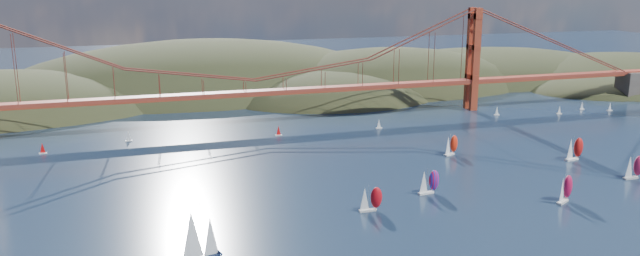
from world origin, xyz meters
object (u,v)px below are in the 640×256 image
object	(u,v)px
racer_2	(634,167)
racer_4	(574,148)
sloop_navy	(198,236)
racer_1	(565,189)
racer_3	(451,145)
racer_rwb	(429,181)
racer_0	(370,199)

from	to	relation	value
racer_2	racer_4	bearing A→B (deg)	97.02
sloop_navy	racer_1	xyz separation A→B (m)	(117.01, 8.56, -2.40)
racer_1	racer_3	size ratio (longest dim) A/B	1.09
racer_3	racer_rwb	distance (m)	50.08
racer_2	racer_rwb	distance (m)	77.80
racer_1	racer_rwb	bearing A→B (deg)	121.93
sloop_navy	racer_1	bearing A→B (deg)	-8.98
sloop_navy	racer_3	distance (m)	129.63
racer_1	racer_rwb	xyz separation A→B (m)	(-37.66, 20.54, -0.34)
racer_2	racer_1	bearing A→B (deg)	-164.26
racer_0	racer_4	world-z (taller)	racer_4
racer_4	racer_rwb	distance (m)	75.46
racer_2	racer_3	size ratio (longest dim) A/B	1.06
sloop_navy	racer_4	world-z (taller)	sloop_navy
racer_2	racer_3	distance (m)	66.72
sloop_navy	racer_2	bearing A→B (deg)	-5.35
racer_1	racer_rwb	distance (m)	42.90
racer_2	racer_4	size ratio (longest dim) A/B	0.94
sloop_navy	racer_4	bearing A→B (deg)	4.18
racer_1	racer_4	size ratio (longest dim) A/B	0.96
sloop_navy	racer_2	distance (m)	158.26
racer_0	racer_rwb	distance (m)	26.27
sloop_navy	racer_3	world-z (taller)	sloop_navy
racer_4	sloop_navy	bearing A→B (deg)	-173.58
sloop_navy	racer_0	xyz separation A→B (m)	(54.73, 19.94, -2.90)
racer_0	racer_3	bearing A→B (deg)	42.09
sloop_navy	racer_4	xyz separation A→B (m)	(152.50, 47.61, -2.22)
racer_4	racer_3	bearing A→B (deg)	142.62
sloop_navy	racer_0	distance (m)	58.32
racer_0	racer_4	distance (m)	101.61
racer_rwb	racer_1	bearing A→B (deg)	-35.66
racer_1	racer_2	xyz separation A→B (m)	(39.76, 12.93, -0.11)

